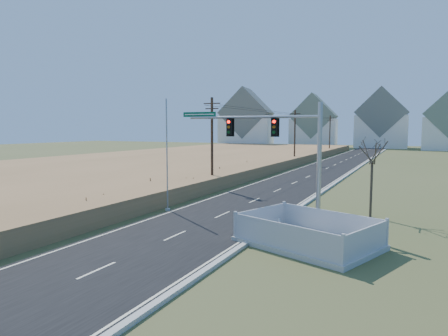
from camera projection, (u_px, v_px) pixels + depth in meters
ground at (193, 229)px, 23.77m from camera, size 260.00×260.00×0.00m
road at (339, 163)px, 68.61m from camera, size 8.00×180.00×0.06m
curb at (364, 164)px, 66.82m from camera, size 0.30×180.00×0.18m
reed_marsh at (189, 159)px, 69.93m from camera, size 38.00×110.00×1.30m
utility_pole_near at (212, 141)px, 39.57m from camera, size 1.80×0.26×9.00m
utility_pole_mid at (295, 136)px, 66.47m from camera, size 1.80×0.26×9.00m
utility_pole_far at (330, 134)px, 93.38m from camera, size 1.80×0.26×9.00m
condo_nw at (246, 123)px, 129.09m from camera, size 17.69×13.38×19.05m
condo_nnw at (314, 125)px, 127.71m from camera, size 14.93×11.17×17.03m
condo_n at (382, 123)px, 122.61m from camera, size 15.27×10.20×18.54m
traffic_signal_mast at (289, 150)px, 24.84m from camera, size 9.44×1.15×7.53m
fence_enclosure at (308, 240)px, 20.30m from camera, size 7.70×6.47×1.50m
open_sign at (276, 223)px, 23.59m from camera, size 0.54×0.18×0.68m
flagpole at (167, 167)px, 28.65m from camera, size 0.36×0.36×8.05m
bare_tree at (373, 150)px, 26.46m from camera, size 2.12×2.12×5.62m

